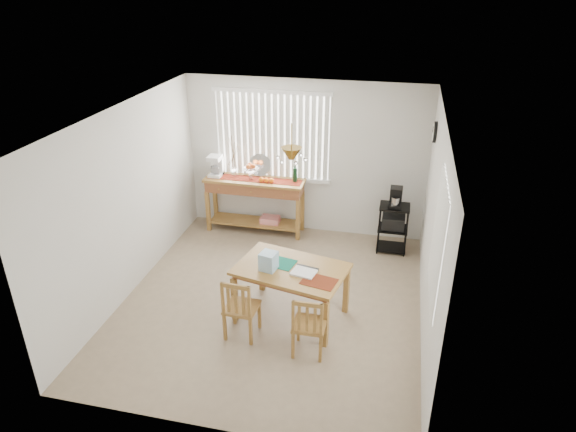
% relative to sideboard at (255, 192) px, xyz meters
% --- Properties ---
extents(ground, '(4.00, 4.50, 0.01)m').
position_rel_sideboard_xyz_m(ground, '(0.80, -1.99, -0.72)').
color(ground, gray).
extents(room_shell, '(4.20, 4.70, 2.70)m').
position_rel_sideboard_xyz_m(room_shell, '(0.80, -1.98, 0.98)').
color(room_shell, silver).
rests_on(room_shell, ground).
extents(sideboard, '(1.69, 0.48, 0.95)m').
position_rel_sideboard_xyz_m(sideboard, '(0.00, 0.00, 0.00)').
color(sideboard, olive).
rests_on(sideboard, ground).
extents(sideboard_items, '(1.61, 0.40, 0.73)m').
position_rel_sideboard_xyz_m(sideboard_items, '(-0.29, 0.02, 0.38)').
color(sideboard_items, maroon).
rests_on(sideboard_items, sideboard).
extents(wire_cart, '(0.47, 0.37, 0.79)m').
position_rel_sideboard_xyz_m(wire_cart, '(2.33, -0.20, -0.24)').
color(wire_cart, black).
rests_on(wire_cart, ground).
extents(cart_items, '(0.19, 0.22, 0.33)m').
position_rel_sideboard_xyz_m(cart_items, '(2.33, -0.19, 0.23)').
color(cart_items, black).
rests_on(cart_items, wire_cart).
extents(dining_table, '(1.52, 1.14, 0.73)m').
position_rel_sideboard_xyz_m(dining_table, '(1.12, -2.25, -0.07)').
color(dining_table, olive).
rests_on(dining_table, ground).
extents(table_items, '(1.04, 0.69, 0.23)m').
position_rel_sideboard_xyz_m(table_items, '(0.97, -2.34, 0.10)').
color(table_items, '#136F58').
rests_on(table_items, dining_table).
extents(chair_left, '(0.41, 0.41, 0.85)m').
position_rel_sideboard_xyz_m(chair_left, '(0.61, -2.80, -0.30)').
color(chair_left, olive).
rests_on(chair_left, ground).
extents(chair_right, '(0.38, 0.38, 0.82)m').
position_rel_sideboard_xyz_m(chair_right, '(1.48, -2.93, -0.31)').
color(chair_right, olive).
rests_on(chair_right, ground).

